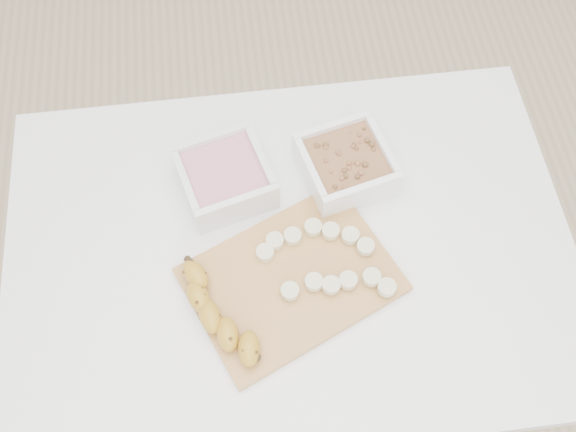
{
  "coord_description": "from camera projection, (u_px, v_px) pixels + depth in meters",
  "views": [
    {
      "loc": [
        -0.06,
        -0.47,
        1.78
      ],
      "look_at": [
        0.0,
        0.03,
        0.81
      ],
      "focal_mm": 40.0,
      "sensor_mm": 36.0,
      "label": 1
    }
  ],
  "objects": [
    {
      "name": "bowl_granola",
      "position": [
        346.0,
        165.0,
        1.16
      ],
      "size": [
        0.18,
        0.18,
        0.07
      ],
      "color": "white",
      "rests_on": "table"
    },
    {
      "name": "banana",
      "position": [
        220.0,
        315.0,
        1.04
      ],
      "size": [
        0.11,
        0.21,
        0.04
      ],
      "primitive_type": null,
      "rotation": [
        0.0,
        0.0,
        0.31
      ],
      "color": "#B48120",
      "rests_on": "cutting_board"
    },
    {
      "name": "table",
      "position": [
        290.0,
        268.0,
        1.21
      ],
      "size": [
        1.0,
        0.7,
        0.75
      ],
      "color": "white",
      "rests_on": "ground"
    },
    {
      "name": "banana_slices",
      "position": [
        325.0,
        259.0,
        1.09
      ],
      "size": [
        0.23,
        0.16,
        0.02
      ],
      "color": "beige",
      "rests_on": "cutting_board"
    },
    {
      "name": "bowl_yogurt",
      "position": [
        225.0,
        177.0,
        1.15
      ],
      "size": [
        0.19,
        0.19,
        0.07
      ],
      "color": "white",
      "rests_on": "table"
    },
    {
      "name": "cutting_board",
      "position": [
        292.0,
        280.0,
        1.09
      ],
      "size": [
        0.4,
        0.35,
        0.01
      ],
      "primitive_type": "cube",
      "rotation": [
        0.0,
        0.0,
        0.41
      ],
      "color": "#BE9147",
      "rests_on": "table"
    },
    {
      "name": "ground",
      "position": [
        289.0,
        359.0,
        1.79
      ],
      "size": [
        3.5,
        3.5,
        0.0
      ],
      "primitive_type": "plane",
      "color": "#C6AD89",
      "rests_on": "ground"
    }
  ]
}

